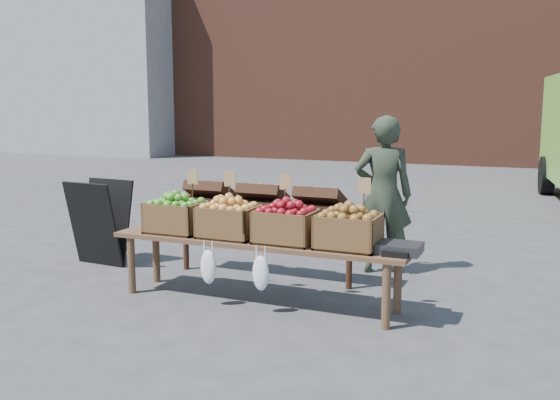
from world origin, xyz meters
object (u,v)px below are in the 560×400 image
at_px(crate_green_apples, 348,232).
at_px(weighing_scale, 400,248).
at_px(crate_red_apples, 286,226).
at_px(vendor, 383,195).
at_px(display_bench, 258,271).
at_px(crate_golden_apples, 176,217).
at_px(chalkboard_sign, 100,222).
at_px(crate_russet_pears, 229,222).
at_px(back_table, 263,228).

height_order(crate_green_apples, weighing_scale, crate_green_apples).
bearing_deg(crate_green_apples, crate_red_apples, 180.00).
relative_size(vendor, crate_green_apples, 3.26).
xyz_separation_m(display_bench, crate_red_apples, (0.28, 0.00, 0.42)).
bearing_deg(crate_golden_apples, weighing_scale, 0.00).
bearing_deg(display_bench, crate_golden_apples, 180.00).
distance_m(crate_red_apples, crate_green_apples, 0.55).
relative_size(chalkboard_sign, crate_golden_apples, 1.88).
height_order(crate_russet_pears, crate_red_apples, same).
relative_size(crate_golden_apples, crate_red_apples, 1.00).
height_order(back_table, crate_green_apples, back_table).
height_order(crate_golden_apples, weighing_scale, crate_golden_apples).
height_order(vendor, back_table, vendor).
bearing_deg(display_bench, crate_red_apples, 0.00).
height_order(crate_russet_pears, crate_green_apples, same).
relative_size(chalkboard_sign, crate_russet_pears, 1.88).
relative_size(chalkboard_sign, display_bench, 0.35).
height_order(vendor, chalkboard_sign, vendor).
height_order(crate_golden_apples, crate_green_apples, same).
bearing_deg(crate_russet_pears, crate_red_apples, 0.00).
bearing_deg(crate_golden_apples, vendor, 42.36).
height_order(back_table, crate_red_apples, back_table).
bearing_deg(crate_green_apples, chalkboard_sign, 169.83).
bearing_deg(crate_red_apples, vendor, 71.58).
bearing_deg(display_bench, crate_russet_pears, 180.00).
xyz_separation_m(back_table, weighing_scale, (1.53, -0.72, 0.09)).
bearing_deg(crate_golden_apples, back_table, 52.90).
distance_m(chalkboard_sign, display_bench, 2.22).
distance_m(crate_russet_pears, weighing_scale, 1.53).
distance_m(back_table, crate_russet_pears, 0.74).
bearing_deg(crate_russet_pears, display_bench, 0.00).
xyz_separation_m(crate_green_apples, weighing_scale, (0.43, 0.00, -0.10)).
relative_size(chalkboard_sign, back_table, 0.45).
height_order(chalkboard_sign, crate_green_apples, chalkboard_sign).
distance_m(crate_golden_apples, crate_green_apples, 1.65).
bearing_deg(chalkboard_sign, back_table, 9.30).
xyz_separation_m(display_bench, crate_golden_apples, (-0.82, 0.00, 0.42)).
xyz_separation_m(vendor, back_table, (-1.04, -0.72, -0.30)).
height_order(chalkboard_sign, crate_red_apples, chalkboard_sign).
distance_m(crate_russet_pears, crate_green_apples, 1.10).
bearing_deg(crate_russet_pears, chalkboard_sign, 164.11).
bearing_deg(crate_golden_apples, chalkboard_sign, 158.07).
bearing_deg(chalkboard_sign, crate_green_apples, -6.56).
xyz_separation_m(crate_golden_apples, crate_russet_pears, (0.55, 0.00, 0.00)).
distance_m(back_table, crate_golden_apples, 0.92).
relative_size(back_table, weighing_scale, 6.18).
distance_m(crate_golden_apples, crate_red_apples, 1.10).
bearing_deg(back_table, crate_green_apples, -33.08).
bearing_deg(crate_russet_pears, crate_green_apples, 0.00).
bearing_deg(vendor, crate_russet_pears, 39.15).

